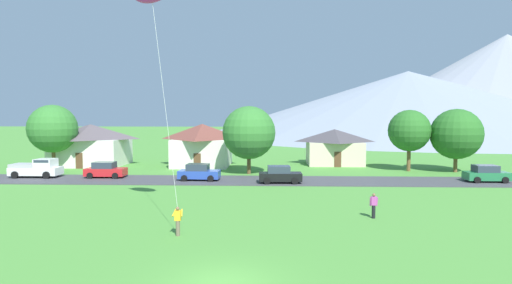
{
  "coord_description": "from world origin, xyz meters",
  "views": [
    {
      "loc": [
        2.06,
        -16.97,
        6.99
      ],
      "look_at": [
        0.91,
        11.96,
        5.01
      ],
      "focal_mm": 29.9,
      "sensor_mm": 36.0,
      "label": 1
    }
  ],
  "objects_px": {
    "house_leftmost": "(202,144)",
    "parked_car_green_east_end": "(486,174)",
    "tree_center": "(456,134)",
    "house_right_center": "(91,144)",
    "parked_car_black_mid_east": "(280,175)",
    "tree_left_of_center": "(249,133)",
    "parked_car_blue_mid_west": "(199,172)",
    "watcher_person": "(374,205)",
    "pickup_truck_white_west_side": "(37,168)",
    "parked_car_red_west_end": "(105,170)",
    "house_left_center": "(334,146)",
    "tree_near_left": "(53,129)",
    "tree_right_of_center": "(409,131)"
  },
  "relations": [
    {
      "from": "pickup_truck_white_west_side",
      "to": "tree_near_left",
      "type": "bearing_deg",
      "value": 104.48
    },
    {
      "from": "house_right_center",
      "to": "pickup_truck_white_west_side",
      "type": "xyz_separation_m",
      "value": [
        -1.09,
        -11.21,
        -1.78
      ]
    },
    {
      "from": "house_left_center",
      "to": "parked_car_black_mid_east",
      "type": "xyz_separation_m",
      "value": [
        -7.67,
        -16.12,
        -1.62
      ]
    },
    {
      "from": "tree_left_of_center",
      "to": "parked_car_green_east_end",
      "type": "relative_size",
      "value": 1.85
    },
    {
      "from": "house_right_center",
      "to": "parked_car_blue_mid_west",
      "type": "height_order",
      "value": "house_right_center"
    },
    {
      "from": "house_right_center",
      "to": "tree_left_of_center",
      "type": "xyz_separation_m",
      "value": [
        21.55,
        -7.3,
        1.9
      ]
    },
    {
      "from": "house_right_center",
      "to": "parked_car_green_east_end",
      "type": "distance_m",
      "value": 47.46
    },
    {
      "from": "house_right_center",
      "to": "parked_car_green_east_end",
      "type": "relative_size",
      "value": 2.27
    },
    {
      "from": "house_left_center",
      "to": "pickup_truck_white_west_side",
      "type": "distance_m",
      "value": 36.35
    },
    {
      "from": "pickup_truck_white_west_side",
      "to": "watcher_person",
      "type": "xyz_separation_m",
      "value": [
        32.08,
        -16.41,
        -0.18
      ]
    },
    {
      "from": "parked_car_red_west_end",
      "to": "parked_car_black_mid_east",
      "type": "xyz_separation_m",
      "value": [
        18.65,
        -2.79,
        0.0
      ]
    },
    {
      "from": "house_right_center",
      "to": "tree_near_left",
      "type": "height_order",
      "value": "tree_near_left"
    },
    {
      "from": "house_leftmost",
      "to": "watcher_person",
      "type": "height_order",
      "value": "house_leftmost"
    },
    {
      "from": "watcher_person",
      "to": "parked_car_red_west_end",
      "type": "bearing_deg",
      "value": 146.19
    },
    {
      "from": "house_right_center",
      "to": "tree_right_of_center",
      "type": "bearing_deg",
      "value": -5.93
    },
    {
      "from": "tree_right_of_center",
      "to": "parked_car_blue_mid_west",
      "type": "height_order",
      "value": "tree_right_of_center"
    },
    {
      "from": "tree_right_of_center",
      "to": "watcher_person",
      "type": "distance_m",
      "value": 25.62
    },
    {
      "from": "parked_car_red_west_end",
      "to": "pickup_truck_white_west_side",
      "type": "bearing_deg",
      "value": -179.32
    },
    {
      "from": "house_leftmost",
      "to": "tree_near_left",
      "type": "bearing_deg",
      "value": -166.07
    },
    {
      "from": "house_left_center",
      "to": "tree_left_of_center",
      "type": "bearing_deg",
      "value": -139.43
    },
    {
      "from": "house_right_center",
      "to": "parked_car_black_mid_east",
      "type": "bearing_deg",
      "value": -29.1
    },
    {
      "from": "tree_left_of_center",
      "to": "parked_car_black_mid_east",
      "type": "bearing_deg",
      "value": -62.47
    },
    {
      "from": "house_leftmost",
      "to": "parked_car_green_east_end",
      "type": "distance_m",
      "value": 33.32
    },
    {
      "from": "tree_left_of_center",
      "to": "parked_car_blue_mid_west",
      "type": "distance_m",
      "value": 8.13
    },
    {
      "from": "tree_near_left",
      "to": "tree_center",
      "type": "xyz_separation_m",
      "value": [
        48.74,
        -0.58,
        -0.53
      ]
    },
    {
      "from": "parked_car_blue_mid_west",
      "to": "house_left_center",
      "type": "bearing_deg",
      "value": 42.7
    },
    {
      "from": "tree_left_of_center",
      "to": "tree_center",
      "type": "bearing_deg",
      "value": 5.66
    },
    {
      "from": "tree_near_left",
      "to": "pickup_truck_white_west_side",
      "type": "distance_m",
      "value": 8.16
    },
    {
      "from": "tree_center",
      "to": "parked_car_blue_mid_west",
      "type": "relative_size",
      "value": 1.75
    },
    {
      "from": "tree_near_left",
      "to": "house_left_center",
      "type": "bearing_deg",
      "value": 10.4
    },
    {
      "from": "parked_car_black_mid_east",
      "to": "parked_car_green_east_end",
      "type": "bearing_deg",
      "value": 3.91
    },
    {
      "from": "tree_left_of_center",
      "to": "tree_right_of_center",
      "type": "relative_size",
      "value": 1.06
    },
    {
      "from": "house_leftmost",
      "to": "tree_left_of_center",
      "type": "xyz_separation_m",
      "value": [
        6.6,
        -7.41,
        1.86
      ]
    },
    {
      "from": "house_leftmost",
      "to": "watcher_person",
      "type": "xyz_separation_m",
      "value": [
        16.03,
        -27.74,
        -2.0
      ]
    },
    {
      "from": "tree_right_of_center",
      "to": "parked_car_green_east_end",
      "type": "bearing_deg",
      "value": -58.24
    },
    {
      "from": "parked_car_red_west_end",
      "to": "watcher_person",
      "type": "relative_size",
      "value": 2.51
    },
    {
      "from": "house_leftmost",
      "to": "tree_right_of_center",
      "type": "distance_m",
      "value": 26.11
    },
    {
      "from": "tree_center",
      "to": "watcher_person",
      "type": "distance_m",
      "value": 27.41
    },
    {
      "from": "house_leftmost",
      "to": "house_right_center",
      "type": "relative_size",
      "value": 0.88
    },
    {
      "from": "house_left_center",
      "to": "pickup_truck_white_west_side",
      "type": "height_order",
      "value": "house_left_center"
    },
    {
      "from": "tree_near_left",
      "to": "tree_left_of_center",
      "type": "height_order",
      "value": "tree_near_left"
    },
    {
      "from": "house_leftmost",
      "to": "house_left_center",
      "type": "relative_size",
      "value": 1.08
    },
    {
      "from": "house_right_center",
      "to": "parked_car_black_mid_east",
      "type": "height_order",
      "value": "house_right_center"
    },
    {
      "from": "parked_car_green_east_end",
      "to": "pickup_truck_white_west_side",
      "type": "distance_m",
      "value": 46.85
    },
    {
      "from": "parked_car_black_mid_east",
      "to": "pickup_truck_white_west_side",
      "type": "height_order",
      "value": "pickup_truck_white_west_side"
    },
    {
      "from": "parked_car_black_mid_east",
      "to": "tree_left_of_center",
      "type": "bearing_deg",
      "value": 117.53
    },
    {
      "from": "tree_center",
      "to": "parked_car_green_east_end",
      "type": "distance_m",
      "value": 8.42
    },
    {
      "from": "parked_car_red_west_end",
      "to": "watcher_person",
      "type": "distance_m",
      "value": 29.66
    },
    {
      "from": "house_right_center",
      "to": "parked_car_red_west_end",
      "type": "distance_m",
      "value": 12.96
    },
    {
      "from": "tree_near_left",
      "to": "parked_car_black_mid_east",
      "type": "xyz_separation_m",
      "value": [
        27.87,
        -9.6,
        -4.17
      ]
    }
  ]
}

